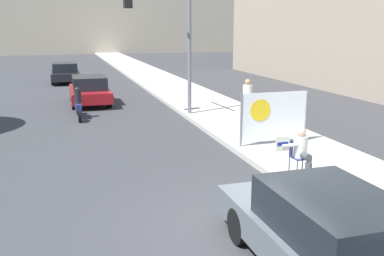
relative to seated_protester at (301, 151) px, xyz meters
name	(u,v)px	position (x,y,z in m)	size (l,w,h in m)	color
ground_plane	(247,232)	(-2.28, -1.99, -0.82)	(160.00, 160.00, 0.00)	#38383A
sidewalk_curb	(190,97)	(1.16, 13.01, -0.74)	(3.41, 90.00, 0.16)	#B7B2A8
seated_protester	(301,151)	(0.00, 0.00, 0.00)	(0.91, 0.77, 1.22)	#474C56
pedestrian_behind	(247,102)	(1.14, 5.69, 0.21)	(0.34, 0.34, 1.69)	#756651
protest_banner	(274,117)	(0.80, 2.94, 0.21)	(2.27, 0.06, 1.62)	slate
traffic_light_pole	(167,25)	(-1.25, 8.28, 2.97)	(2.73, 2.50, 5.38)	slate
parked_car_curbside	(327,236)	(-1.79, -3.71, -0.11)	(1.80, 4.34, 1.40)	#565B60
car_on_road_nearest	(90,90)	(-4.09, 12.80, -0.12)	(1.82, 4.16, 1.39)	maroon
car_on_road_midblock	(65,73)	(-5.10, 21.94, -0.13)	(1.84, 4.20, 1.37)	black
motorcycle_on_road	(78,105)	(-4.79, 9.44, -0.26)	(0.28, 2.21, 1.32)	navy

